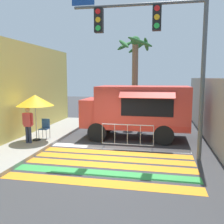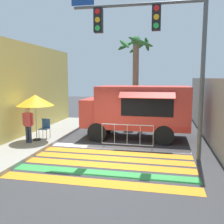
{
  "view_description": "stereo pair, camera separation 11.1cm",
  "coord_description": "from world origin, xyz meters",
  "px_view_note": "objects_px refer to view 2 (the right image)",
  "views": [
    {
      "loc": [
        1.92,
        -9.45,
        3.11
      ],
      "look_at": [
        -0.4,
        2.14,
        1.48
      ],
      "focal_mm": 40.0,
      "sensor_mm": 36.0,
      "label": 1
    },
    {
      "loc": [
        2.03,
        -9.43,
        3.11
      ],
      "look_at": [
        -0.4,
        2.14,
        1.48
      ],
      "focal_mm": 40.0,
      "sensor_mm": 36.0,
      "label": 2
    }
  ],
  "objects_px": {
    "food_truck": "(135,108)",
    "folding_chair": "(45,127)",
    "palm_tree": "(135,66)",
    "patio_umbrella": "(35,100)",
    "barricade_front": "(127,137)",
    "vendor_person": "(28,123)",
    "traffic_signal_pole": "(158,40)"
  },
  "relations": [
    {
      "from": "traffic_signal_pole",
      "to": "vendor_person",
      "type": "bearing_deg",
      "value": 174.59
    },
    {
      "from": "patio_umbrella",
      "to": "barricade_front",
      "type": "xyz_separation_m",
      "value": [
        4.36,
        -0.05,
        -1.51
      ]
    },
    {
      "from": "barricade_front",
      "to": "palm_tree",
      "type": "distance_m",
      "value": 6.4
    },
    {
      "from": "vendor_person",
      "to": "palm_tree",
      "type": "xyz_separation_m",
      "value": [
        4.18,
        5.94,
        2.75
      ]
    },
    {
      "from": "food_truck",
      "to": "palm_tree",
      "type": "xyz_separation_m",
      "value": [
        -0.41,
        3.48,
        2.26
      ]
    },
    {
      "from": "patio_umbrella",
      "to": "vendor_person",
      "type": "xyz_separation_m",
      "value": [
        -0.13,
        -0.49,
        -0.98
      ]
    },
    {
      "from": "food_truck",
      "to": "folding_chair",
      "type": "relative_size",
      "value": 5.52
    },
    {
      "from": "food_truck",
      "to": "patio_umbrella",
      "type": "height_order",
      "value": "food_truck"
    },
    {
      "from": "traffic_signal_pole",
      "to": "folding_chair",
      "type": "height_order",
      "value": "traffic_signal_pole"
    },
    {
      "from": "vendor_person",
      "to": "barricade_front",
      "type": "relative_size",
      "value": 0.71
    },
    {
      "from": "folding_chair",
      "to": "vendor_person",
      "type": "relative_size",
      "value": 0.59
    },
    {
      "from": "folding_chair",
      "to": "barricade_front",
      "type": "height_order",
      "value": "folding_chair"
    },
    {
      "from": "traffic_signal_pole",
      "to": "palm_tree",
      "type": "relative_size",
      "value": 1.08
    },
    {
      "from": "traffic_signal_pole",
      "to": "barricade_front",
      "type": "bearing_deg",
      "value": 141.78
    },
    {
      "from": "food_truck",
      "to": "patio_umbrella",
      "type": "xyz_separation_m",
      "value": [
        -4.46,
        -1.96,
        0.49
      ]
    },
    {
      "from": "food_truck",
      "to": "patio_umbrella",
      "type": "relative_size",
      "value": 2.44
    },
    {
      "from": "patio_umbrella",
      "to": "vendor_person",
      "type": "height_order",
      "value": "patio_umbrella"
    },
    {
      "from": "barricade_front",
      "to": "palm_tree",
      "type": "height_order",
      "value": "palm_tree"
    },
    {
      "from": "traffic_signal_pole",
      "to": "vendor_person",
      "type": "distance_m",
      "value": 6.69
    },
    {
      "from": "patio_umbrella",
      "to": "folding_chair",
      "type": "xyz_separation_m",
      "value": [
        0.22,
        0.46,
        -1.32
      ]
    },
    {
      "from": "patio_umbrella",
      "to": "food_truck",
      "type": "bearing_deg",
      "value": 23.79
    },
    {
      "from": "food_truck",
      "to": "traffic_signal_pole",
      "type": "xyz_separation_m",
      "value": [
        1.15,
        -3.0,
        2.91
      ]
    },
    {
      "from": "barricade_front",
      "to": "palm_tree",
      "type": "relative_size",
      "value": 0.4
    },
    {
      "from": "food_truck",
      "to": "traffic_signal_pole",
      "type": "height_order",
      "value": "traffic_signal_pole"
    },
    {
      "from": "vendor_person",
      "to": "barricade_front",
      "type": "bearing_deg",
      "value": 8.49
    },
    {
      "from": "vendor_person",
      "to": "palm_tree",
      "type": "distance_m",
      "value": 7.77
    },
    {
      "from": "folding_chair",
      "to": "barricade_front",
      "type": "bearing_deg",
      "value": 4.97
    },
    {
      "from": "traffic_signal_pole",
      "to": "barricade_front",
      "type": "height_order",
      "value": "traffic_signal_pole"
    },
    {
      "from": "patio_umbrella",
      "to": "traffic_signal_pole",
      "type": "bearing_deg",
      "value": -10.45
    },
    {
      "from": "barricade_front",
      "to": "palm_tree",
      "type": "bearing_deg",
      "value": 93.2
    },
    {
      "from": "food_truck",
      "to": "patio_umbrella",
      "type": "bearing_deg",
      "value": -156.21
    },
    {
      "from": "palm_tree",
      "to": "food_truck",
      "type": "bearing_deg",
      "value": -83.31
    }
  ]
}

